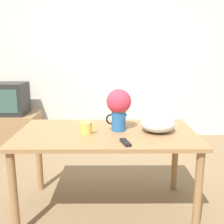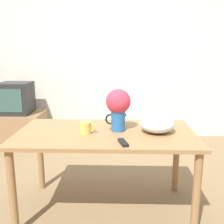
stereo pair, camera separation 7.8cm
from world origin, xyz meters
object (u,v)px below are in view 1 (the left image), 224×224
Objects in this scene: white_bowl at (157,123)px; tv_set at (10,99)px; coffee_mug at (86,128)px; flower_vase at (118,106)px.

tv_set is at bearing 137.52° from white_bowl.
white_bowl is at bearing 4.97° from coffee_mug.
white_bowl is at bearing -42.48° from tv_set.
coffee_mug is (-0.26, -0.09, -0.16)m from flower_vase.
coffee_mug is 0.59m from white_bowl.
flower_vase reaches higher than white_bowl.
flower_vase is 2.27m from tv_set.
tv_set is (-1.53, 1.66, -0.23)m from flower_vase.
coffee_mug is 0.29× the size of tv_set.
white_bowl is 0.62× the size of tv_set.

